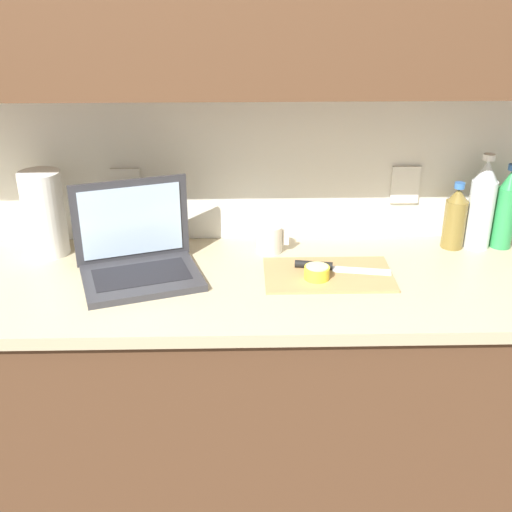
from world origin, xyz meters
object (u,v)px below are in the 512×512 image
Objects in this scene: lemon_half_cut at (317,272)px; measuring_cup at (269,239)px; knife at (326,266)px; bottle_green_soda at (455,218)px; laptop at (137,254)px; cutting_board at (328,275)px; bottle_oil_tall at (481,205)px; paper_towel_roll at (44,214)px; bottle_water_clear at (506,210)px.

measuring_cup is at bearing 121.44° from lemon_half_cut.
knife is 1.31× the size of bottle_green_soda.
measuring_cup is (-0.13, 0.20, 0.02)m from lemon_half_cut.
measuring_cup is (0.39, 0.15, -0.02)m from laptop.
bottle_oil_tall is (0.49, 0.19, 0.13)m from cutting_board.
cutting_board is at bearing -11.91° from paper_towel_roll.
cutting_board is at bearing -158.45° from bottle_oil_tall.
bottle_oil_tall reaches higher than cutting_board.
knife reaches higher than cutting_board.
bottle_water_clear is 0.74m from measuring_cup.
bottle_water_clear is at bearing 20.26° from lemon_half_cut.
paper_towel_roll is (-0.81, 0.21, 0.10)m from lemon_half_cut.
bottle_oil_tall reaches higher than measuring_cup.
paper_towel_roll is at bearing 165.55° from lemon_half_cut.
paper_towel_roll is at bearing 179.75° from measuring_cup.
cutting_board is 3.58× the size of measuring_cup.
laptop is 1.49× the size of paper_towel_roll.
paper_towel_roll reaches higher than knife.
bottle_water_clear is (1.12, 0.17, 0.06)m from laptop.
laptop is at bearing 176.97° from cutting_board.
bottle_oil_tall is (1.04, 0.17, 0.08)m from laptop.
knife is 1.04× the size of bottle_water_clear.
bottle_green_soda is (0.45, 0.22, 0.07)m from lemon_half_cut.
bottle_green_soda is 0.16m from bottle_water_clear.
cutting_board is 0.55m from bottle_oil_tall.
measuring_cup reaches higher than knife.
bottle_water_clear is 2.63× the size of measuring_cup.
lemon_half_cut reaches higher than cutting_board.
bottle_green_soda is at bearing 31.30° from knife.
knife is at bearing -17.66° from laptop.
lemon_half_cut is 0.27× the size of bottle_water_clear.
cutting_board is at bearing 38.84° from lemon_half_cut.
measuring_cup is at bearing -178.30° from bottle_oil_tall.
laptop is 0.52m from lemon_half_cut.
knife is at bearing 60.59° from lemon_half_cut.
knife is 0.61m from bottle_water_clear.
bottle_water_clear is at bearing 0.00° from bottle_green_soda.
lemon_half_cut is 0.66m from bottle_water_clear.
bottle_oil_tall is at bearing 0.71° from paper_towel_roll.
laptop reaches higher than knife.
lemon_half_cut is at bearing -153.66° from bottle_green_soda.
bottle_green_soda is (0.42, 0.17, 0.08)m from knife.
bottle_green_soda is 0.71× the size of bottle_oil_tall.
measuring_cup is at bearing -178.07° from bottle_green_soda.
cutting_board is 1.36× the size of bottle_water_clear.
bottle_green_soda reaches higher than measuring_cup.
paper_towel_roll reaches higher than bottle_green_soda.
bottle_oil_tall reaches higher than paper_towel_roll.
lemon_half_cut is 0.34× the size of bottle_green_soda.
measuring_cup is 0.69m from paper_towel_roll.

